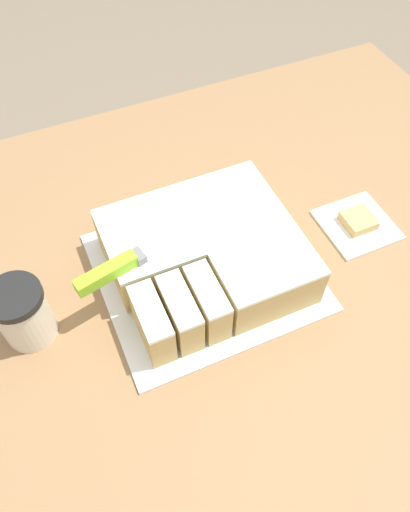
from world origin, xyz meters
TOP-DOWN VIEW (x-y plane):
  - ground_plane at (0.00, 0.00)m, footprint 8.00×8.00m
  - countertop at (0.00, 0.00)m, footprint 1.40×1.10m
  - cake_board at (-0.01, 0.04)m, footprint 0.37×0.33m
  - cake at (-0.01, 0.04)m, footprint 0.31×0.28m
  - knife at (-0.14, 0.04)m, footprint 0.32×0.09m
  - coffee_cup at (-0.32, 0.05)m, footprint 0.09×0.09m
  - paper_napkin at (0.30, 0.02)m, footprint 0.13×0.13m
  - brownie at (0.30, 0.02)m, footprint 0.06×0.06m

SIDE VIEW (x-z plane):
  - ground_plane at x=0.00m, z-range 0.00..0.00m
  - countertop at x=0.00m, z-range 0.00..0.91m
  - cake_board at x=-0.01m, z-range 0.91..0.92m
  - paper_napkin at x=0.30m, z-range 0.91..0.92m
  - brownie at x=0.30m, z-range 0.92..0.94m
  - cake at x=-0.01m, z-range 0.92..1.01m
  - coffee_cup at x=-0.32m, z-range 0.91..1.02m
  - knife at x=-0.14m, z-range 1.00..1.03m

